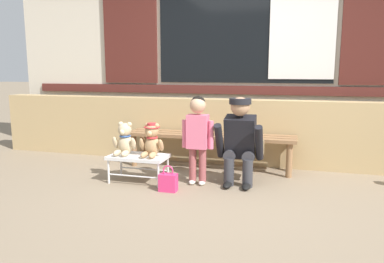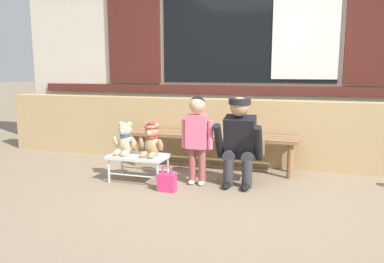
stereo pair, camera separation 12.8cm
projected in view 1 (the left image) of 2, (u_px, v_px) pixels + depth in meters
ground_plane at (212, 198)px, 3.60m from camera, size 60.00×60.00×0.00m
brick_low_wall at (236, 132)px, 4.88m from camera, size 6.97×0.25×0.85m
shop_facade at (245, 27)px, 5.14m from camera, size 7.11×0.26×3.62m
wooden_bench_long at (210, 139)px, 4.62m from camera, size 2.10×0.40×0.44m
small_display_bench at (138, 158)px, 4.08m from camera, size 0.64×0.36×0.30m
teddy_bear_plain at (125, 140)px, 4.09m from camera, size 0.28×0.26×0.36m
teddy_bear_with_hat at (152, 141)px, 4.00m from camera, size 0.28×0.27×0.36m
child_standing at (198, 130)px, 3.93m from camera, size 0.35×0.18×0.96m
adult_crouching at (241, 141)px, 3.95m from camera, size 0.50×0.49×0.95m
handbag_on_ground at (168, 182)px, 3.78m from camera, size 0.18×0.11×0.27m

